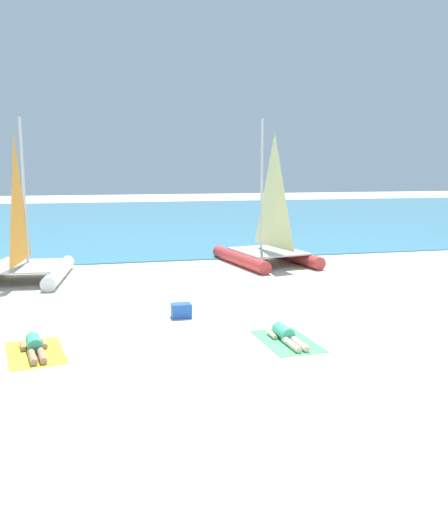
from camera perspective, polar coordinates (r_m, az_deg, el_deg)
The scene contains 9 objects.
ground_plane at distance 21.02m, azimuth -3.13°, elevation -1.22°, with size 120.00×120.00×0.00m, color beige.
ocean_water at distance 42.24m, azimuth -8.63°, elevation 3.95°, with size 120.00×40.00×0.05m, color teal.
sailboat_red at distance 21.73m, azimuth 4.55°, elevation 1.38°, with size 3.47×4.77×5.71m.
sailboat_white at distance 19.64m, azimuth -20.13°, elevation -0.08°, with size 3.12×4.47×5.47m.
towel_left at distance 12.11m, azimuth -19.09°, elevation -9.51°, with size 1.10×1.90×0.01m, color yellow.
sunbather_left at distance 12.13m, azimuth -19.15°, elevation -8.85°, with size 0.67×1.56×0.30m.
towel_middle at distance 12.27m, azimuth 6.58°, elevation -8.81°, with size 1.10×1.90×0.01m, color #4CB266.
sunbather_middle at distance 12.29m, azimuth 6.46°, elevation -8.16°, with size 0.56×1.57×0.30m.
cooler_box at distance 14.07m, azimuth -4.48°, elevation -5.69°, with size 0.50×0.36×0.36m, color blue.
Camera 1 is at (-3.84, -10.32, 3.77)m, focal length 38.35 mm.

